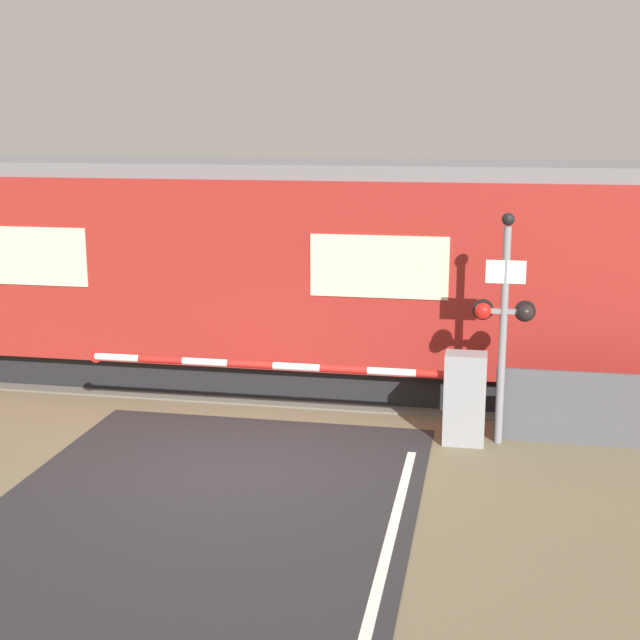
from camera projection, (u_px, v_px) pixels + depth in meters
ground_plane at (234, 468)px, 12.15m from camera, size 80.00×80.00×0.00m
track_bed at (300, 379)px, 16.25m from camera, size 36.00×3.20×0.13m
train at (389, 274)px, 15.51m from camera, size 21.96×2.96×3.95m
crossing_barrier at (432, 393)px, 13.04m from camera, size 6.14×0.44×1.36m
signal_post at (504, 315)px, 12.70m from camera, size 0.89×0.26×3.38m
roadside_fence at (621, 411)px, 12.83m from camera, size 3.58×0.06×1.10m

